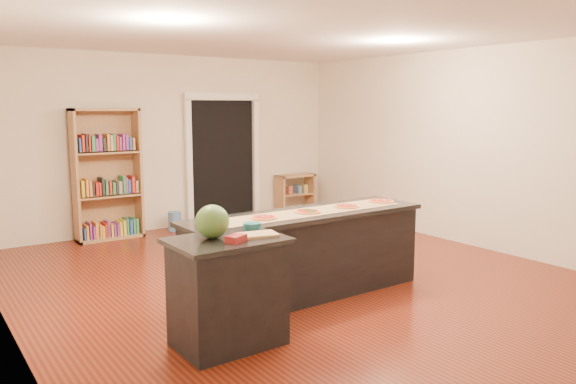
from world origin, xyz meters
TOP-DOWN VIEW (x-y plane):
  - room at (0.00, 0.00)m, footprint 6.00×7.00m
  - doorway at (0.90, 3.46)m, footprint 1.40×0.09m
  - kitchen_island at (-0.25, -0.49)m, footprint 2.71×0.73m
  - side_counter at (-1.53, -1.13)m, footprint 0.93×0.68m
  - bookshelf at (-1.15, 3.28)m, footprint 0.98×0.35m
  - low_shelf at (2.31, 3.29)m, footprint 0.74×0.32m
  - waste_bin at (-0.13, 3.22)m, footprint 0.21×0.21m
  - kraft_paper at (-0.25, -0.50)m, footprint 2.36×0.45m
  - watermelon at (-1.63, -1.06)m, footprint 0.28×0.28m
  - cutting_board at (-1.28, -1.20)m, footprint 0.35×0.27m
  - package_red at (-1.53, -1.28)m, footprint 0.19×0.17m
  - package_teal at (-1.19, -0.95)m, footprint 0.16×0.16m
  - pizza_a at (-1.34, -0.47)m, footprint 0.32×0.32m
  - pizza_b at (-0.79, -0.52)m, footprint 0.26×0.26m
  - pizza_c at (-0.25, -0.52)m, footprint 0.26×0.26m
  - pizza_d at (0.29, -0.51)m, footprint 0.30×0.30m
  - pizza_e at (0.83, -0.49)m, footprint 0.29×0.29m

SIDE VIEW (x-z plane):
  - waste_bin at x=-0.13m, z-range 0.00..0.31m
  - low_shelf at x=2.31m, z-range 0.00..0.74m
  - kitchen_island at x=-0.25m, z-range 0.00..0.90m
  - side_counter at x=-1.53m, z-range 0.00..0.92m
  - kraft_paper at x=-0.25m, z-range 0.89..0.90m
  - pizza_a at x=-1.34m, z-range 0.90..0.92m
  - pizza_d at x=0.29m, z-range 0.90..0.92m
  - pizza_b at x=-0.79m, z-range 0.90..0.92m
  - pizza_c at x=-0.25m, z-range 0.90..0.92m
  - pizza_e at x=0.83m, z-range 0.90..0.92m
  - cutting_board at x=-1.28m, z-range 0.92..0.94m
  - package_red at x=-1.53m, z-range 0.92..0.97m
  - package_teal at x=-1.19m, z-range 0.92..0.97m
  - bookshelf at x=-1.15m, z-range 0.00..1.96m
  - watermelon at x=-1.63m, z-range 0.92..1.20m
  - doorway at x=0.90m, z-range 0.10..2.31m
  - room at x=0.00m, z-range 0.00..2.80m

